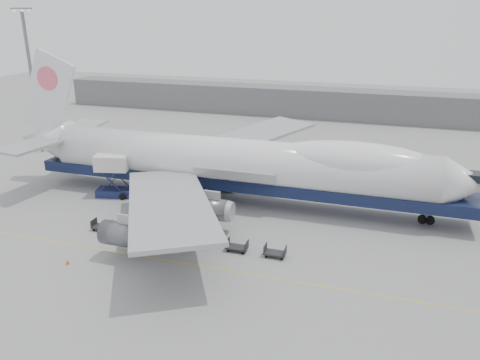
% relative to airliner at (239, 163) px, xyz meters
% --- Properties ---
extents(ground, '(260.00, 260.00, 0.00)m').
position_rel_airliner_xyz_m(ground, '(-0.64, -12.00, -5.62)').
color(ground, gray).
rests_on(ground, ground).
extents(apron_line, '(60.00, 0.15, 0.01)m').
position_rel_airliner_xyz_m(apron_line, '(-0.64, -18.00, -5.62)').
color(apron_line, gold).
rests_on(apron_line, ground).
extents(hangar, '(110.00, 8.00, 7.00)m').
position_rel_airliner_xyz_m(hangar, '(-10.64, 58.00, -2.12)').
color(hangar, slate).
rests_on(hangar, ground).
extents(floodlight_mast, '(2.40, 2.40, 25.43)m').
position_rel_airliner_xyz_m(floodlight_mast, '(-42.64, 12.00, 8.64)').
color(floodlight_mast, slate).
rests_on(floodlight_mast, ground).
extents(airliner, '(67.00, 55.30, 19.98)m').
position_rel_airliner_xyz_m(airliner, '(0.00, 0.00, 0.00)').
color(airliner, white).
rests_on(airliner, ground).
extents(catering_truck, '(5.35, 4.18, 6.09)m').
position_rel_airliner_xyz_m(catering_truck, '(-17.54, -3.48, -2.18)').
color(catering_truck, '#1A204E').
rests_on(catering_truck, ground).
extents(traffic_cone, '(0.37, 0.37, 0.55)m').
position_rel_airliner_xyz_m(traffic_cone, '(-11.91, -21.82, -5.36)').
color(traffic_cone, '#EB460C').
rests_on(traffic_cone, ground).
extents(dolly_0, '(2.30, 1.35, 1.30)m').
position_rel_airliner_xyz_m(dolly_0, '(-12.99, -13.74, -5.09)').
color(dolly_0, '#2D2D30').
rests_on(dolly_0, ground).
extents(dolly_1, '(2.30, 1.35, 1.30)m').
position_rel_airliner_xyz_m(dolly_1, '(-8.71, -13.74, -5.09)').
color(dolly_1, '#2D2D30').
rests_on(dolly_1, ground).
extents(dolly_2, '(2.30, 1.35, 1.30)m').
position_rel_airliner_xyz_m(dolly_2, '(-4.43, -13.74, -5.09)').
color(dolly_2, '#2D2D30').
rests_on(dolly_2, ground).
extents(dolly_3, '(2.30, 1.35, 1.30)m').
position_rel_airliner_xyz_m(dolly_3, '(-0.15, -13.74, -5.09)').
color(dolly_3, '#2D2D30').
rests_on(dolly_3, ground).
extents(dolly_4, '(2.30, 1.35, 1.30)m').
position_rel_airliner_xyz_m(dolly_4, '(4.13, -13.74, -5.09)').
color(dolly_4, '#2D2D30').
rests_on(dolly_4, ground).
extents(dolly_5, '(2.30, 1.35, 1.30)m').
position_rel_airliner_xyz_m(dolly_5, '(8.41, -13.74, -5.09)').
color(dolly_5, '#2D2D30').
rests_on(dolly_5, ground).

